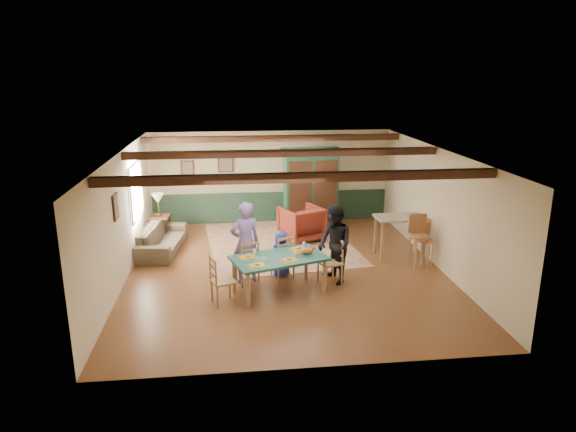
{
  "coord_description": "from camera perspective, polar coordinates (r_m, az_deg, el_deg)",
  "views": [
    {
      "loc": [
        -1.19,
        -10.81,
        4.35
      ],
      "look_at": [
        0.11,
        0.45,
        1.15
      ],
      "focal_mm": 32.0,
      "sensor_mm": 36.0,
      "label": 1
    }
  ],
  "objects": [
    {
      "name": "person_man",
      "position": [
        10.82,
        -4.75,
        -2.96
      ],
      "size": [
        0.74,
        0.6,
        1.77
      ],
      "primitive_type": "imported",
      "rotation": [
        0.0,
        0.0,
        3.46
      ],
      "color": "#7D61A7",
      "rests_on": "floor"
    },
    {
      "name": "window_left",
      "position": [
        13.02,
        -16.51,
        2.7
      ],
      "size": [
        0.06,
        1.6,
        1.3
      ],
      "primitive_type": null,
      "color": "white",
      "rests_on": "wall_left"
    },
    {
      "name": "ceiling",
      "position": [
        11.0,
        -0.28,
        7.15
      ],
      "size": [
        7.0,
        8.0,
        0.02
      ],
      "primitive_type": "cube",
      "color": "silver",
      "rests_on": "wall_back"
    },
    {
      "name": "wall_left",
      "position": [
        11.45,
        -17.96,
        -0.2
      ],
      "size": [
        0.02,
        8.0,
        2.7
      ],
      "primitive_type": "cube",
      "color": "beige",
      "rests_on": "floor"
    },
    {
      "name": "table_lamp",
      "position": [
        13.95,
        -14.22,
        1.21
      ],
      "size": [
        0.37,
        0.37,
        0.6
      ],
      "primitive_type": null,
      "rotation": [
        0.0,
        0.0,
        -0.13
      ],
      "color": "#C6B580",
      "rests_on": "end_table"
    },
    {
      "name": "cat",
      "position": [
        10.4,
        2.07,
        -3.84
      ],
      "size": [
        0.39,
        0.25,
        0.18
      ],
      "primitive_type": null,
      "rotation": [
        0.0,
        0.0,
        0.32
      ],
      "color": "#C86123",
      "rests_on": "dining_table"
    },
    {
      "name": "wall_right",
      "position": [
        12.16,
        16.36,
        0.84
      ],
      "size": [
        0.02,
        8.0,
        2.7
      ],
      "primitive_type": "cube",
      "color": "beige",
      "rests_on": "floor"
    },
    {
      "name": "picture_back_a",
      "position": [
        14.99,
        -6.93,
        5.88
      ],
      "size": [
        0.45,
        0.04,
        0.55
      ],
      "primitive_type": null,
      "color": "gray",
      "rests_on": "wall_back"
    },
    {
      "name": "dining_chair_end_left",
      "position": [
        10.01,
        -7.21,
        -7.07
      ],
      "size": [
        0.56,
        0.55,
        0.97
      ],
      "primitive_type": null,
      "rotation": [
        0.0,
        0.0,
        1.89
      ],
      "color": "#99734C",
      "rests_on": "floor"
    },
    {
      "name": "armchair",
      "position": [
        13.62,
        1.5,
        -0.83
      ],
      "size": [
        1.3,
        1.32,
        0.92
      ],
      "primitive_type": "imported",
      "rotation": [
        0.0,
        0.0,
        -2.73
      ],
      "color": "#511510",
      "rests_on": "floor"
    },
    {
      "name": "ceiling_beam_back",
      "position": [
        13.97,
        -1.65,
        8.62
      ],
      "size": [
        6.95,
        0.16,
        0.16
      ],
      "primitive_type": "cube",
      "color": "black",
      "rests_on": "ceiling"
    },
    {
      "name": "dining_chair_far_right",
      "position": [
        11.18,
        -0.61,
        -4.45
      ],
      "size": [
        0.55,
        0.56,
        0.97
      ],
      "primitive_type": null,
      "rotation": [
        0.0,
        0.0,
        3.46
      ],
      "color": "#99734C",
      "rests_on": "floor"
    },
    {
      "name": "end_table",
      "position": [
        14.12,
        -14.05,
        -1.26
      ],
      "size": [
        0.6,
        0.6,
        0.66
      ],
      "primitive_type": null,
      "rotation": [
        0.0,
        0.0,
        -0.13
      ],
      "color": "black",
      "rests_on": "floor"
    },
    {
      "name": "dining_table",
      "position": [
        10.43,
        -0.99,
        -6.58
      ],
      "size": [
        2.07,
        1.55,
        0.77
      ],
      "primitive_type": null,
      "rotation": [
        0.0,
        0.0,
        0.32
      ],
      "color": "#1A5447",
      "rests_on": "floor"
    },
    {
      "name": "picture_back_b",
      "position": [
        15.07,
        -11.11,
        5.16
      ],
      "size": [
        0.38,
        0.04,
        0.48
      ],
      "primitive_type": null,
      "color": "gray",
      "rests_on": "wall_back"
    },
    {
      "name": "wainscot_back",
      "position": [
        15.34,
        -1.9,
        1.04
      ],
      "size": [
        6.95,
        0.03,
        0.9
      ],
      "primitive_type": "cube",
      "color": "#1D3525",
      "rests_on": "floor"
    },
    {
      "name": "ceiling_beam_mid",
      "position": [
        11.4,
        -0.5,
        7.0
      ],
      "size": [
        6.95,
        0.16,
        0.16
      ],
      "primitive_type": "cube",
      "color": "black",
      "rests_on": "ceiling"
    },
    {
      "name": "place_setting_far_right",
      "position": [
        10.72,
        1.2,
        -3.45
      ],
      "size": [
        0.49,
        0.42,
        0.11
      ],
      "primitive_type": null,
      "rotation": [
        0.0,
        0.0,
        0.32
      ],
      "color": "gold",
      "rests_on": "dining_table"
    },
    {
      "name": "bar_stool_left",
      "position": [
        11.98,
        14.41,
        -2.88
      ],
      "size": [
        0.46,
        0.5,
        1.24
      ],
      "primitive_type": null,
      "rotation": [
        0.0,
        0.0,
        0.04
      ],
      "color": "#A0673E",
      "rests_on": "floor"
    },
    {
      "name": "place_setting_near_center",
      "position": [
        10.09,
        0.13,
        -4.68
      ],
      "size": [
        0.49,
        0.42,
        0.11
      ],
      "primitive_type": null,
      "rotation": [
        0.0,
        0.0,
        0.32
      ],
      "color": "gold",
      "rests_on": "dining_table"
    },
    {
      "name": "picture_left_wall",
      "position": [
        10.78,
        -18.57,
        0.97
      ],
      "size": [
        0.04,
        0.42,
        0.52
      ],
      "primitive_type": null,
      "color": "gray",
      "rests_on": "wall_left"
    },
    {
      "name": "armoire",
      "position": [
        14.5,
        2.55,
        3.02
      ],
      "size": [
        1.66,
        0.75,
        2.3
      ],
      "primitive_type": "cube",
      "rotation": [
        0.0,
        0.0,
        0.06
      ],
      "color": "#163826",
      "rests_on": "floor"
    },
    {
      "name": "ceiling_beam_front",
      "position": [
        8.76,
        1.38,
        4.31
      ],
      "size": [
        6.95,
        0.16,
        0.16
      ],
      "primitive_type": "cube",
      "color": "black",
      "rests_on": "ceiling"
    },
    {
      "name": "wall_back",
      "position": [
        15.15,
        -1.94,
        4.35
      ],
      "size": [
        7.0,
        0.02,
        2.7
      ],
      "primitive_type": "cube",
      "color": "beige",
      "rests_on": "floor"
    },
    {
      "name": "floor",
      "position": [
        11.71,
        -0.26,
        -6.03
      ],
      "size": [
        8.0,
        8.0,
        0.0
      ],
      "primitive_type": "plane",
      "color": "#5A3019",
      "rests_on": "ground"
    },
    {
      "name": "counter_table",
      "position": [
        12.72,
        12.3,
        -2.22
      ],
      "size": [
        1.21,
        0.72,
        1.0
      ],
      "primitive_type": null,
      "rotation": [
        0.0,
        0.0,
        0.02
      ],
      "color": "#C1B196",
      "rests_on": "floor"
    },
    {
      "name": "dining_chair_end_right",
      "position": [
        10.89,
        4.7,
        -5.06
      ],
      "size": [
        0.56,
        0.55,
        0.97
      ],
      "primitive_type": null,
      "rotation": [
        0.0,
        0.0,
        -1.25
      ],
      "color": "#99734C",
      "rests_on": "floor"
    },
    {
      "name": "sofa",
      "position": [
        13.2,
        -13.83,
        -2.49
      ],
      "size": [
        1.1,
        2.24,
        0.63
      ],
      "primitive_type": "imported",
      "rotation": [
        0.0,
        0.0,
        1.45
      ],
      "color": "#453A2B",
      "rests_on": "floor"
    },
    {
      "name": "place_setting_near_left",
      "position": [
        9.85,
        -3.4,
        -5.24
      ],
      "size": [
        0.49,
        0.42,
        0.11
      ],
      "primitive_type": null,
      "rotation": [
        0.0,
        0.0,
        0.32
      ],
      "color": "gold",
      "rests_on": "dining_table"
    },
    {
      "name": "person_child",
      "position": [
        11.24,
        -0.79,
        -4.18
      ],
      "size": [
        0.58,
        0.47,
        1.03
      ],
      "primitive_type": "imported",
      "rotation": [
        0.0,
        0.0,
        3.46
      ],
      "color": "#2A38A9",
      "rests_on": "floor"
    },
    {
      "name": "dining_chair_far_left",
      "position": [
        10.89,
        -4.56,
        -5.07
      ],
      "size": [
        0.55,
        0.56,
        0.97
      ],
      "primitive_type": null,
      "rotation": [
        0.0,
        0.0,
        3.46
      ],
      "color": "#99734C",
      "rests_on": "floor"
    },
    {
      "name": "place_setting_far_left",
      "position": [
        10.3,
        -4.45,
        -4.31
      ],
      "size": [
        0.49,
        0.42,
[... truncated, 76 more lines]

